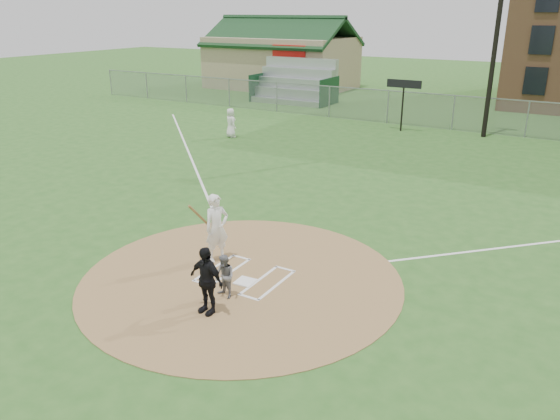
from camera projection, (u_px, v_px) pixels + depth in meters
The scene contains 14 objects.
ground at pixel (242, 279), 14.34m from camera, with size 140.00×140.00×0.00m, color #2A591E.
dirt_circle at pixel (242, 279), 14.34m from camera, with size 8.40×8.40×0.02m, color #9B7749.
home_plate at pixel (245, 282), 14.12m from camera, with size 0.48×0.48×0.03m, color white.
foul_line_third at pixel (191, 159), 25.90m from camera, with size 0.10×24.00×0.01m, color white.
catcher at pixel (225, 277), 13.22m from camera, with size 0.54×0.42×1.10m, color slate.
umpire at pixel (206, 280), 12.47m from camera, with size 0.96×0.40×1.65m, color black.
ondeck_player at pixel (231, 123), 30.03m from camera, with size 0.78×0.51×1.59m, color white.
batters_boxes at pixel (245, 276), 14.45m from camera, with size 2.08×1.88×0.01m.
batter_at_plate at pixel (217, 228), 15.05m from camera, with size 0.80×1.11×1.94m.
outfield_fence at pixel (453, 113), 31.80m from camera, with size 56.08×0.08×2.03m.
bleachers at pixel (294, 81), 41.17m from camera, with size 6.08×3.20×3.20m.
clubhouse at pixel (282, 60), 48.77m from camera, with size 12.20×8.71×6.23m.
light_pole at pixel (500, 11), 28.11m from camera, with size 1.20×0.30×12.22m.
scoreboard_sign at pixel (404, 89), 31.05m from camera, with size 2.00×0.10×2.93m.
Camera 1 is at (7.37, -10.55, 6.66)m, focal length 35.00 mm.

